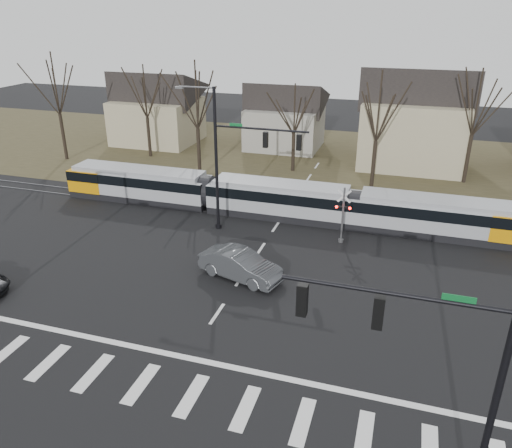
% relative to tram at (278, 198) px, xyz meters
% --- Properties ---
extents(ground, '(140.00, 140.00, 0.00)m').
position_rel_tram_xyz_m(ground, '(0.39, -16.00, -1.49)').
color(ground, black).
extents(grass_verge, '(140.00, 28.00, 0.01)m').
position_rel_tram_xyz_m(grass_verge, '(0.39, 16.00, -1.48)').
color(grass_verge, '#38331E').
rests_on(grass_verge, ground).
extents(crosswalk, '(27.00, 2.60, 0.01)m').
position_rel_tram_xyz_m(crosswalk, '(0.39, -20.00, -1.48)').
color(crosswalk, silver).
rests_on(crosswalk, ground).
extents(stop_line, '(28.00, 0.35, 0.01)m').
position_rel_tram_xyz_m(stop_line, '(0.39, -17.80, -1.48)').
color(stop_line, silver).
rests_on(stop_line, ground).
extents(lane_dashes, '(0.18, 30.00, 0.01)m').
position_rel_tram_xyz_m(lane_dashes, '(0.39, -0.00, -1.48)').
color(lane_dashes, silver).
rests_on(lane_dashes, ground).
extents(rail_pair, '(90.00, 1.52, 0.06)m').
position_rel_tram_xyz_m(rail_pair, '(0.39, -0.20, -1.46)').
color(rail_pair, '#59595E').
rests_on(rail_pair, ground).
extents(tram, '(36.07, 2.68, 2.73)m').
position_rel_tram_xyz_m(tram, '(0.00, 0.00, 0.00)').
color(tram, gray).
rests_on(tram, ground).
extents(sedan, '(4.71, 6.22, 1.72)m').
position_rel_tram_xyz_m(sedan, '(0.34, -9.96, -0.63)').
color(sedan, '#3D4043').
rests_on(sedan, ground).
extents(signal_pole_near_right, '(6.72, 0.44, 8.00)m').
position_rel_tram_xyz_m(signal_pole_near_right, '(10.51, -22.00, 3.68)').
color(signal_pole_near_right, black).
rests_on(signal_pole_near_right, ground).
extents(signal_pole_far, '(9.28, 0.44, 10.20)m').
position_rel_tram_xyz_m(signal_pole_far, '(-2.02, -3.50, 4.21)').
color(signal_pole_far, black).
rests_on(signal_pole_far, ground).
extents(rail_crossing_signal, '(1.08, 0.36, 4.00)m').
position_rel_tram_xyz_m(rail_crossing_signal, '(5.39, -3.21, 0.40)').
color(rail_crossing_signal, '#59595B').
rests_on(rail_crossing_signal, ground).
extents(tree_row, '(59.20, 7.20, 10.00)m').
position_rel_tram_xyz_m(tree_row, '(2.39, 10.00, 3.51)').
color(tree_row, black).
rests_on(tree_row, ground).
extents(house_a, '(9.72, 8.64, 8.60)m').
position_rel_tram_xyz_m(house_a, '(-19.61, 18.00, 2.97)').
color(house_a, tan).
rests_on(house_a, ground).
extents(house_b, '(8.64, 7.56, 7.65)m').
position_rel_tram_xyz_m(house_b, '(-4.61, 20.00, 2.48)').
color(house_b, gray).
rests_on(house_b, ground).
extents(house_c, '(10.80, 8.64, 10.10)m').
position_rel_tram_xyz_m(house_c, '(9.39, 17.00, 3.74)').
color(house_c, tan).
rests_on(house_c, ground).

